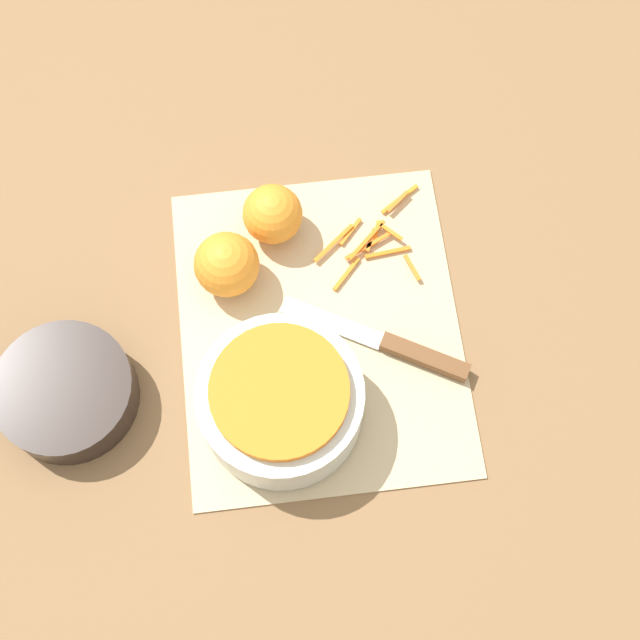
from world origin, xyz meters
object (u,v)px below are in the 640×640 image
bowl_speckled (281,401)px  knife (406,350)px  orange_right (273,214)px  orange_left (227,265)px  bowl_dark (67,392)px

bowl_speckled → knife: (0.06, -0.16, -0.04)m
knife → orange_right: orange_right is taller
orange_left → orange_right: orange_left is taller
bowl_speckled → bowl_dark: size_ratio=1.17×
bowl_dark → orange_right: 0.33m
knife → orange_right: size_ratio=2.94×
bowl_dark → orange_right: (0.19, -0.26, 0.02)m
bowl_speckled → knife: 0.17m
bowl_dark → knife: bowl_dark is taller
orange_left → bowl_dark: bearing=123.3°
knife → orange_left: (0.12, 0.20, 0.03)m
bowl_speckled → orange_left: size_ratio=2.37×
bowl_speckled → bowl_dark: (0.05, 0.25, -0.02)m
bowl_speckled → bowl_dark: bearing=79.3°
bowl_speckled → orange_right: size_ratio=2.53×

